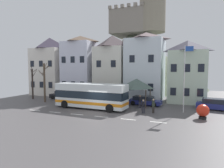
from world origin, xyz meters
The scene contains 20 objects.
ground_plane centered at (0.00, 0.00, -0.03)m, with size 40.00×60.00×0.07m.
townhouse_00 centered at (-15.39, 11.61, 5.59)m, with size 6.16×5.28×11.18m.
townhouse_01 centered at (-8.54, 11.63, 5.57)m, with size 5.54×5.32×11.14m.
townhouse_02 centered at (-2.31, 11.86, 5.44)m, with size 5.09×5.78×10.88m.
townhouse_03 centered at (3.48, 12.26, 5.54)m, with size 5.78×6.58×11.09m.
townhouse_04 centered at (9.95, 11.73, 4.69)m, with size 5.34×5.53×9.38m.
hilltop_castle centered at (-3.63, 32.14, 8.09)m, with size 37.80×37.80×22.05m.
transit_bus centered at (-1.58, 2.20, 1.62)m, with size 9.68×3.06×3.20m.
bus_shelter centered at (3.41, 6.38, 3.05)m, with size 3.60×3.60×3.74m.
parked_car_00 centered at (13.43, 6.87, 0.69)m, with size 4.80×2.42×1.41m.
parked_car_01 centered at (-9.36, 7.17, 0.68)m, with size 4.60×2.24×1.40m.
parked_car_02 centered at (4.47, 6.89, 0.62)m, with size 4.64×2.19×1.26m.
pedestrian_00 centered at (6.41, 2.35, 0.91)m, with size 0.33×0.35×1.64m.
pedestrian_01 centered at (5.37, 1.77, 0.86)m, with size 0.37×0.34×1.60m.
pedestrian_02 centered at (4.35, 4.60, 0.90)m, with size 0.33×0.32×1.70m.
public_bench centered at (4.06, 8.70, 0.48)m, with size 1.76×0.48×0.87m.
flagpole centered at (9.73, 3.92, 4.45)m, with size 0.95×0.10×7.75m.
harbour_buoy centered at (11.55, 1.52, 0.83)m, with size 1.26×1.26×1.51m.
bare_tree_00 centered at (-14.50, 5.79, 2.78)m, with size 1.37×1.62×5.52m.
bare_tree_01 centered at (-10.35, 3.87, 3.13)m, with size 2.02×1.97×6.02m.
Camera 1 is at (9.87, -20.03, 5.15)m, focal length 31.12 mm.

